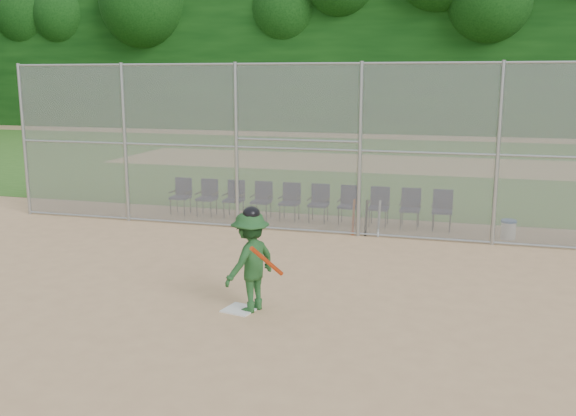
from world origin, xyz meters
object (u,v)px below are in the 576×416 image
(water_cooler, at_px, (508,229))
(chair_0, at_px, (180,196))
(home_plate, at_px, (240,309))
(batter_at_plate, at_px, (251,261))

(water_cooler, relative_size, chair_0, 0.46)
(home_plate, distance_m, water_cooler, 7.42)
(home_plate, height_order, chair_0, chair_0)
(water_cooler, xyz_separation_m, chair_0, (-8.43, 0.50, 0.26))
(home_plate, relative_size, chair_0, 0.50)
(chair_0, bearing_deg, batter_at_plate, -56.64)
(water_cooler, bearing_deg, home_plate, -125.91)
(home_plate, distance_m, chair_0, 7.70)
(chair_0, bearing_deg, home_plate, -57.92)
(home_plate, xyz_separation_m, batter_at_plate, (0.17, 0.05, 0.81))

